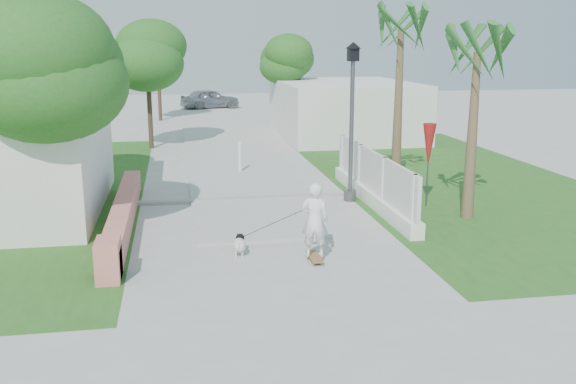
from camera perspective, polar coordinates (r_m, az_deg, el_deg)
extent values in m
plane|color=#B7B7B2|center=(12.72, -0.59, -7.22)|extent=(90.00, 90.00, 0.00)
cube|color=#B7B7B2|center=(32.13, -6.44, 5.24)|extent=(3.20, 36.00, 0.06)
cube|color=#999993|center=(18.40, -3.64, -0.62)|extent=(6.50, 0.25, 0.10)
cube|color=#275B1D|center=(20.88, -23.74, -0.19)|extent=(8.00, 20.00, 0.01)
cube|color=#275B1D|center=(22.14, 14.07, 1.25)|extent=(8.00, 20.00, 0.01)
cube|color=#D67A6D|center=(16.36, -14.42, -1.88)|extent=(0.45, 8.00, 0.60)
cube|color=#D67A6D|center=(12.70, -15.68, -5.85)|extent=(0.45, 0.80, 0.80)
cube|color=white|center=(18.10, 7.47, -0.46)|extent=(0.35, 7.00, 0.40)
cube|color=white|center=(17.94, 7.55, 1.87)|extent=(0.10, 7.00, 1.10)
cube|color=white|center=(15.04, 11.15, -1.25)|extent=(0.14, 0.14, 1.50)
cube|color=white|center=(17.05, 8.52, 0.56)|extent=(0.14, 0.14, 1.50)
cube|color=white|center=(19.10, 6.46, 1.98)|extent=(0.14, 0.14, 1.50)
cube|color=white|center=(20.99, 4.93, 3.04)|extent=(0.14, 0.14, 1.50)
cube|color=silver|center=(30.97, 4.99, 7.34)|extent=(6.00, 8.00, 2.60)
cylinder|color=#59595E|center=(18.44, 5.53, -0.31)|extent=(0.36, 0.36, 0.30)
cylinder|color=#59595E|center=(18.10, 5.66, 5.39)|extent=(0.12, 0.12, 4.00)
cube|color=black|center=(17.93, 5.81, 12.06)|extent=(0.28, 0.28, 0.35)
cone|color=black|center=(17.93, 5.83, 12.85)|extent=(0.44, 0.44, 0.18)
cylinder|color=white|center=(22.22, -4.29, 2.96)|extent=(0.12, 0.12, 1.00)
sphere|color=white|center=(22.14, -4.32, 4.28)|extent=(0.14, 0.14, 0.14)
cylinder|color=#59595E|center=(17.94, 12.30, 1.84)|extent=(0.04, 0.04, 2.00)
cone|color=#AB1D18|center=(17.82, 12.41, 4.05)|extent=(0.36, 0.36, 1.20)
cylinder|color=#4C3826|center=(15.20, -19.56, 2.91)|extent=(0.20, 0.20, 3.85)
ellipsoid|color=#255E1A|center=(15.01, -20.05, 9.12)|extent=(3.60, 3.60, 2.70)
ellipsoid|color=#255E1A|center=(14.77, -19.51, 10.47)|extent=(3.06, 3.06, 2.30)
ellipsoid|color=#255E1A|center=(15.22, -20.89, 11.74)|extent=(2.70, 2.70, 2.02)
cylinder|color=#4C3826|center=(20.75, -19.84, 4.98)|extent=(0.20, 0.20, 3.50)
ellipsoid|color=#255E1A|center=(20.61, -20.17, 9.10)|extent=(3.20, 3.20, 2.40)
ellipsoid|color=#255E1A|center=(20.36, -19.78, 10.08)|extent=(2.72, 2.72, 2.05)
ellipsoid|color=#255E1A|center=(20.82, -20.78, 11.02)|extent=(2.40, 2.40, 1.79)
cylinder|color=#4C3826|center=(27.90, -12.22, 7.74)|extent=(0.20, 0.20, 3.85)
ellipsoid|color=#255E1A|center=(27.80, -12.38, 11.13)|extent=(3.40, 3.40, 2.55)
ellipsoid|color=#255E1A|center=(27.59, -12.01, 11.86)|extent=(2.89, 2.89, 2.18)
ellipsoid|color=#255E1A|center=(28.00, -12.86, 12.55)|extent=(2.55, 2.55, 1.90)
cylinder|color=#4C3826|center=(32.29, -0.78, 8.43)|extent=(0.20, 0.20, 3.50)
ellipsoid|color=#255E1A|center=(32.20, -0.79, 11.09)|extent=(3.00, 3.00, 2.25)
ellipsoid|color=#255E1A|center=(32.02, -0.37, 11.71)|extent=(2.55, 2.55, 1.92)
ellipsoid|color=#255E1A|center=(32.35, -1.21, 12.34)|extent=(2.25, 2.25, 1.68)
cylinder|color=#4C3826|center=(37.86, -11.39, 9.15)|extent=(0.20, 0.20, 3.85)
ellipsoid|color=#255E1A|center=(37.79, -11.50, 11.64)|extent=(3.20, 3.20, 2.40)
ellipsoid|color=#255E1A|center=(37.58, -11.22, 12.18)|extent=(2.72, 2.72, 2.05)
ellipsoid|color=#255E1A|center=(37.98, -11.86, 12.69)|extent=(2.40, 2.40, 1.79)
cone|color=brown|center=(19.51, 9.75, 7.02)|extent=(0.32, 0.32, 4.80)
cone|color=brown|center=(16.83, 16.04, 4.70)|extent=(0.32, 0.32, 4.20)
cube|color=olive|center=(13.41, 2.35, -5.75)|extent=(0.42, 0.84, 0.02)
imported|color=white|center=(13.17, 2.38, -2.50)|extent=(0.64, 0.50, 1.56)
cylinder|color=gray|center=(13.15, 2.31, -6.40)|extent=(0.03, 0.06, 0.06)
cylinder|color=gray|center=(13.18, 2.93, -6.36)|extent=(0.03, 0.06, 0.06)
cylinder|color=gray|center=(13.68, 1.79, -5.60)|extent=(0.03, 0.06, 0.06)
cylinder|color=gray|center=(13.71, 2.39, -5.57)|extent=(0.03, 0.06, 0.06)
ellipsoid|color=silver|center=(13.71, -4.34, -4.74)|extent=(0.35, 0.51, 0.30)
sphere|color=black|center=(13.89, -4.29, -4.11)|extent=(0.19, 0.19, 0.19)
sphere|color=silver|center=(13.99, -4.27, -4.09)|extent=(0.09, 0.09, 0.09)
cone|color=black|center=(13.87, -4.48, -3.75)|extent=(0.06, 0.06, 0.07)
cone|color=black|center=(13.87, -4.11, -3.75)|extent=(0.06, 0.06, 0.07)
cylinder|color=silver|center=(13.87, -4.58, -5.22)|extent=(0.04, 0.04, 0.13)
cylinder|color=silver|center=(13.86, -4.02, -5.22)|extent=(0.04, 0.04, 0.13)
cylinder|color=silver|center=(13.66, -4.64, -5.52)|extent=(0.04, 0.04, 0.13)
cylinder|color=silver|center=(13.65, -4.07, -5.52)|extent=(0.04, 0.04, 0.13)
cylinder|color=silver|center=(13.47, -4.41, -4.72)|extent=(0.04, 0.12, 0.11)
imported|color=#ADB0B5|center=(44.16, -6.95, 8.22)|extent=(4.24, 2.78, 1.34)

